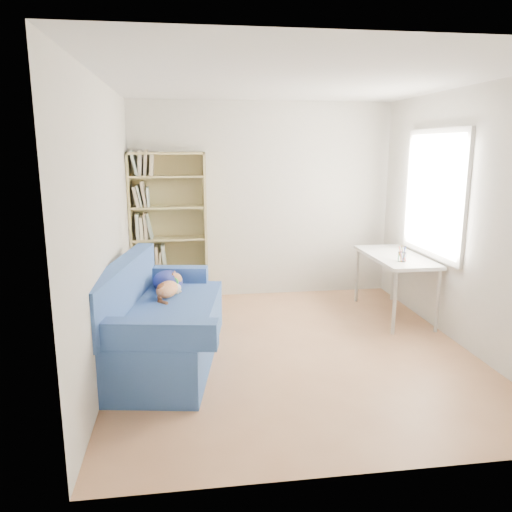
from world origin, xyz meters
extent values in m
plane|color=#A26E49|center=(0.00, 0.00, 0.00)|extent=(4.00, 4.00, 0.00)
cube|color=silver|center=(0.00, 2.00, 1.30)|extent=(3.50, 0.04, 2.60)
cube|color=silver|center=(0.00, -2.00, 1.30)|extent=(3.50, 0.04, 2.60)
cube|color=silver|center=(-1.75, 0.00, 1.30)|extent=(0.04, 4.00, 2.60)
cube|color=silver|center=(1.75, 0.00, 1.30)|extent=(0.04, 4.00, 2.60)
cube|color=white|center=(0.00, 0.00, 2.60)|extent=(3.50, 4.00, 0.04)
cube|color=white|center=(1.75, 0.60, 1.50)|extent=(0.01, 1.20, 1.30)
cube|color=navy|center=(-1.27, -0.05, 0.24)|extent=(1.23, 2.08, 0.49)
cube|color=navy|center=(-1.64, -0.05, 0.73)|extent=(0.50, 1.95, 0.48)
cube|color=navy|center=(-1.27, 0.84, 0.60)|extent=(0.94, 0.32, 0.22)
cube|color=navy|center=(-1.27, -0.94, 0.60)|extent=(0.94, 0.32, 0.22)
cube|color=navy|center=(-1.25, -0.05, 0.51)|extent=(1.19, 1.92, 0.05)
ellipsoid|color=navy|center=(-1.24, 0.55, 0.61)|extent=(0.32, 0.35, 0.24)
ellipsoid|color=#AF4914|center=(-1.24, 0.25, 0.61)|extent=(0.29, 0.41, 0.15)
ellipsoid|color=silver|center=(-1.19, 0.35, 0.60)|extent=(0.15, 0.18, 0.09)
ellipsoid|color=#391D0F|center=(-1.27, 0.20, 0.65)|extent=(0.16, 0.21, 0.07)
sphere|color=#AF4914|center=(-1.22, 0.51, 0.65)|extent=(0.13, 0.13, 0.13)
cone|color=#AF4914|center=(-1.24, 0.54, 0.71)|extent=(0.06, 0.06, 0.07)
cone|color=#AF4914|center=(-1.24, 0.48, 0.71)|extent=(0.06, 0.07, 0.07)
cylinder|color=#2BD753|center=(-1.23, 0.45, 0.63)|extent=(0.11, 0.06, 0.10)
cylinder|color=#391D0F|center=(-1.26, 0.03, 0.58)|extent=(0.06, 0.15, 0.05)
cube|color=tan|center=(-1.73, 1.83, 0.97)|extent=(0.03, 0.30, 1.95)
cube|color=tan|center=(-0.78, 1.83, 0.97)|extent=(0.03, 0.30, 1.95)
cube|color=tan|center=(-1.25, 1.83, 1.93)|extent=(0.97, 0.30, 0.03)
cube|color=tan|center=(-1.25, 1.83, 0.01)|extent=(0.97, 0.30, 0.03)
cube|color=tan|center=(-1.25, 1.97, 0.97)|extent=(0.97, 0.02, 1.95)
cube|color=silver|center=(1.43, 0.86, 0.73)|extent=(0.60, 1.31, 0.04)
cylinder|color=silver|center=(1.68, 1.46, 0.35)|extent=(0.04, 0.04, 0.71)
cylinder|color=silver|center=(1.68, 0.26, 0.35)|extent=(0.04, 0.04, 0.71)
cylinder|color=silver|center=(1.18, 1.46, 0.35)|extent=(0.04, 0.04, 0.71)
cylinder|color=silver|center=(1.18, 0.26, 0.35)|extent=(0.04, 0.04, 0.71)
cylinder|color=white|center=(1.36, 0.54, 0.80)|extent=(0.09, 0.09, 0.11)
camera|label=1|loc=(-1.03, -4.65, 2.01)|focal=35.00mm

